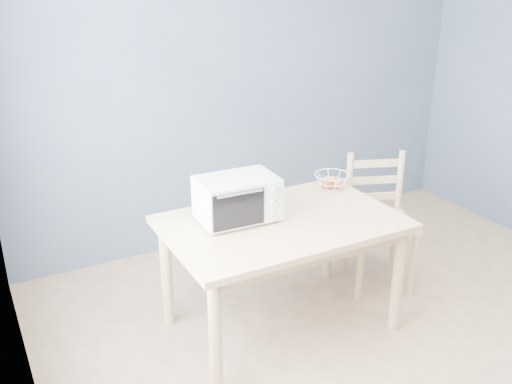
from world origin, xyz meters
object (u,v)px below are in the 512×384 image
dining_table (282,235)px  dining_chair (378,223)px  fruit_basket (331,181)px  toaster_oven (234,199)px

dining_table → dining_chair: bearing=10.5°
fruit_basket → dining_table: bearing=-153.4°
fruit_basket → dining_chair: 0.50m
toaster_oven → dining_chair: (1.16, 0.04, -0.43)m
dining_table → dining_chair: size_ratio=1.48×
dining_table → fruit_basket: 0.64m
fruit_basket → toaster_oven: bearing=-169.4°
dining_table → toaster_oven: 0.37m
fruit_basket → dining_chair: dining_chair is taller
dining_table → toaster_oven: (-0.25, 0.12, 0.24)m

